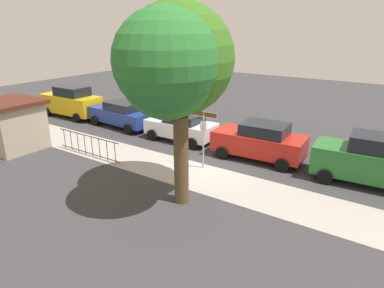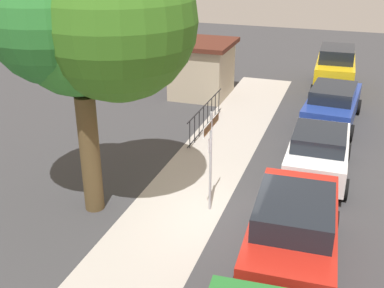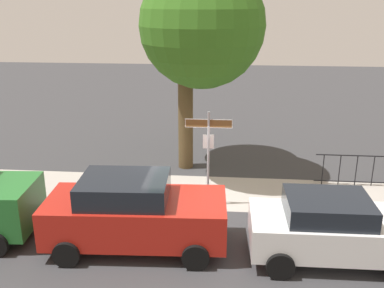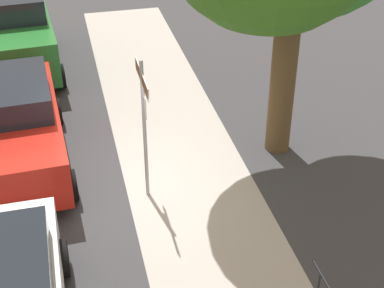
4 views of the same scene
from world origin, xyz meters
TOP-DOWN VIEW (x-y plane):
  - ground_plane at (0.00, 0.00)m, footprint 60.00×60.00m
  - sidewalk_strip at (2.00, 1.30)m, footprint 24.00×2.60m
  - street_sign at (0.44, 0.40)m, footprint 1.35×0.07m
  - car_green at (-6.04, -2.03)m, footprint 4.31×2.26m
  - car_red at (-1.25, -2.08)m, footprint 4.49×2.27m

SIDE VIEW (x-z plane):
  - ground_plane at x=0.00m, z-range 0.00..0.00m
  - sidewalk_strip at x=2.00m, z-range 0.00..0.00m
  - car_red at x=-1.25m, z-range 0.01..1.86m
  - car_green at x=-6.04m, z-range -0.01..2.11m
  - street_sign at x=0.44m, z-range 0.55..3.46m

